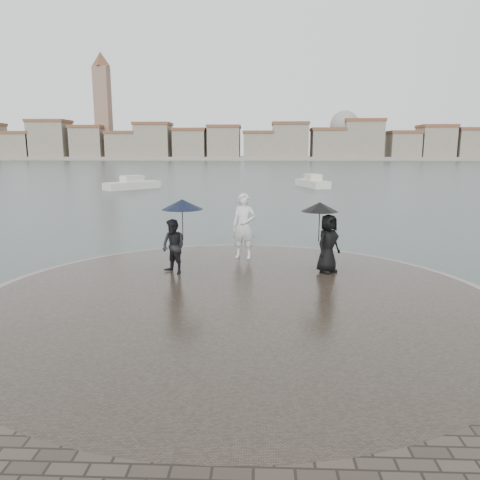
{
  "coord_description": "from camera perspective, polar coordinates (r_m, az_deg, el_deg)",
  "views": [
    {
      "loc": [
        0.48,
        -6.93,
        3.73
      ],
      "look_at": [
        0.0,
        4.8,
        1.45
      ],
      "focal_mm": 35.0,
      "sensor_mm": 36.0,
      "label": 1
    }
  ],
  "objects": [
    {
      "name": "visitor_left",
      "position": [
        12.89,
        -7.72,
        1.13
      ],
      "size": [
        1.29,
        1.16,
        2.04
      ],
      "color": "black",
      "rests_on": "quay_tip"
    },
    {
      "name": "ground",
      "position": [
        7.88,
        -1.51,
        -17.26
      ],
      "size": [
        400.0,
        400.0,
        0.0
      ],
      "primitive_type": "plane",
      "color": "#2B3835",
      "rests_on": "ground"
    },
    {
      "name": "quay_tip",
      "position": [
        11.02,
        -0.28,
        -7.79
      ],
      "size": [
        11.9,
        11.9,
        0.36
      ],
      "primitive_type": "cylinder",
      "color": "#2D261E",
      "rests_on": "ground"
    },
    {
      "name": "visitor_right",
      "position": [
        13.09,
        10.39,
        0.9
      ],
      "size": [
        1.24,
        1.09,
        1.95
      ],
      "color": "black",
      "rests_on": "quay_tip"
    },
    {
      "name": "far_skyline",
      "position": [
        167.78,
        0.05,
        11.63
      ],
      "size": [
        260.0,
        20.0,
        37.0
      ],
      "color": "gray",
      "rests_on": "ground"
    },
    {
      "name": "boats",
      "position": [
        46.1,
        -1.86,
        6.82
      ],
      "size": [
        21.4,
        8.68,
        1.5
      ],
      "color": "beige",
      "rests_on": "ground"
    },
    {
      "name": "statue",
      "position": [
        14.59,
        0.48,
        1.72
      ],
      "size": [
        0.83,
        0.63,
        2.04
      ],
      "primitive_type": "imported",
      "rotation": [
        0.0,
        0.0,
        -0.21
      ],
      "color": "silver",
      "rests_on": "quay_tip"
    },
    {
      "name": "kerb_ring",
      "position": [
        11.03,
        -0.28,
        -7.89
      ],
      "size": [
        12.5,
        12.5,
        0.32
      ],
      "primitive_type": "cylinder",
      "color": "gray",
      "rests_on": "ground"
    }
  ]
}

